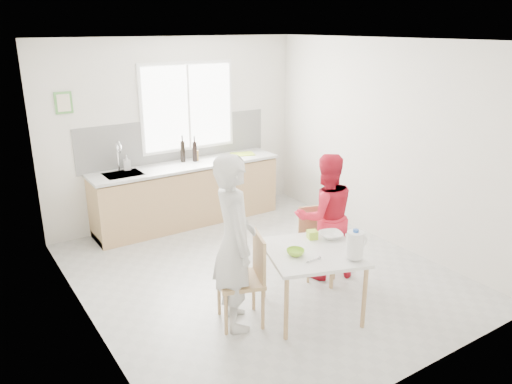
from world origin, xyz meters
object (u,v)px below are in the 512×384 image
person_white (234,243)px  wine_bottle_a (183,151)px  chair_far (315,238)px  chair_left (247,275)px  milk_jug (355,244)px  person_red (325,216)px  bowl_white (331,235)px  bowl_green (295,252)px  dining_table (312,257)px  wine_bottle_b (195,151)px

person_white → wine_bottle_a: person_white is taller
chair_far → wine_bottle_a: wine_bottle_a is taller
chair_left → milk_jug: 1.10m
person_red → milk_jug: (-0.42, -0.92, 0.11)m
person_red → bowl_white: bearing=75.3°
person_white → bowl_green: size_ratio=9.72×
dining_table → person_red: size_ratio=0.77×
dining_table → person_red: bearing=41.0°
chair_far → person_red: size_ratio=0.55×
person_white → person_red: (1.40, 0.30, -0.13)m
chair_far → wine_bottle_b: size_ratio=2.72×
person_red → dining_table: bearing=59.7°
dining_table → wine_bottle_b: size_ratio=3.83×
dining_table → wine_bottle_b: (0.20, 3.01, 0.44)m
dining_table → person_white: (-0.76, 0.26, 0.25)m
chair_far → person_white: bearing=-144.8°
person_white → person_red: size_ratio=1.17×
bowl_green → milk_jug: milk_jug is taller
dining_table → chair_far: (0.59, 0.66, -0.18)m
chair_left → chair_far: bearing=128.2°
bowl_green → chair_far: bearing=38.7°
person_red → bowl_white: size_ratio=6.20×
person_white → milk_jug: bearing=-103.9°
chair_left → milk_jug: bearing=74.5°
wine_bottle_a → wine_bottle_b: size_ratio=1.07×
wine_bottle_b → milk_jug: bearing=-89.8°
wine_bottle_b → chair_left: bearing=-106.9°
chair_left → person_white: 0.38m
bowl_white → wine_bottle_b: bearing=93.2°
person_red → wine_bottle_a: 2.61m
dining_table → bowl_green: bowl_green is taller
bowl_white → milk_jug: (-0.15, -0.51, 0.13)m
chair_left → person_white: person_white is taller
dining_table → bowl_white: size_ratio=4.77×
chair_far → milk_jug: milk_jug is taller
person_red → chair_left: bearing=33.5°
chair_left → person_white: size_ratio=0.53×
bowl_green → dining_table: bearing=-4.7°
person_red → bowl_green: 1.00m
bowl_white → wine_bottle_a: wine_bottle_a is taller
chair_left → person_red: bearing=123.5°
dining_table → wine_bottle_a: size_ratio=3.59×
bowl_green → bowl_white: 0.58m
chair_left → chair_far: 1.31m
bowl_green → chair_left: bearing=155.3°
person_white → bowl_white: bearing=-77.2°
person_white → wine_bottle_b: size_ratio=5.83×
dining_table → chair_far: chair_far is taller
chair_left → bowl_green: 0.53m
bowl_white → wine_bottle_a: 2.97m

